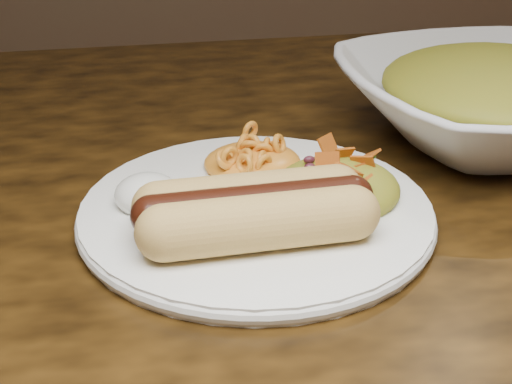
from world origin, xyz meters
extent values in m
cube|color=#452A0C|center=(0.00, 0.00, 0.73)|extent=(1.60, 0.90, 0.04)
cylinder|color=white|center=(0.03, -0.06, 0.76)|extent=(0.32, 0.32, 0.01)
cylinder|color=#D9AF59|center=(0.02, -0.12, 0.78)|extent=(0.13, 0.04, 0.04)
cylinder|color=#D9AF59|center=(0.02, -0.09, 0.78)|extent=(0.13, 0.04, 0.04)
cylinder|color=black|center=(0.02, -0.10, 0.79)|extent=(0.14, 0.03, 0.03)
ellipsoid|color=orange|center=(0.04, 0.01, 0.78)|extent=(0.09, 0.09, 0.03)
ellipsoid|color=white|center=(-0.05, -0.04, 0.78)|extent=(0.06, 0.06, 0.03)
ellipsoid|color=#C07712|center=(0.09, -0.06, 0.78)|extent=(0.10, 0.09, 0.04)
imported|color=silver|center=(0.28, 0.06, 0.79)|extent=(0.31, 0.31, 0.07)
ellipsoid|color=#C07712|center=(0.28, 0.06, 0.80)|extent=(0.28, 0.28, 0.05)
camera|label=1|loc=(-0.06, -0.52, 1.01)|focal=50.00mm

